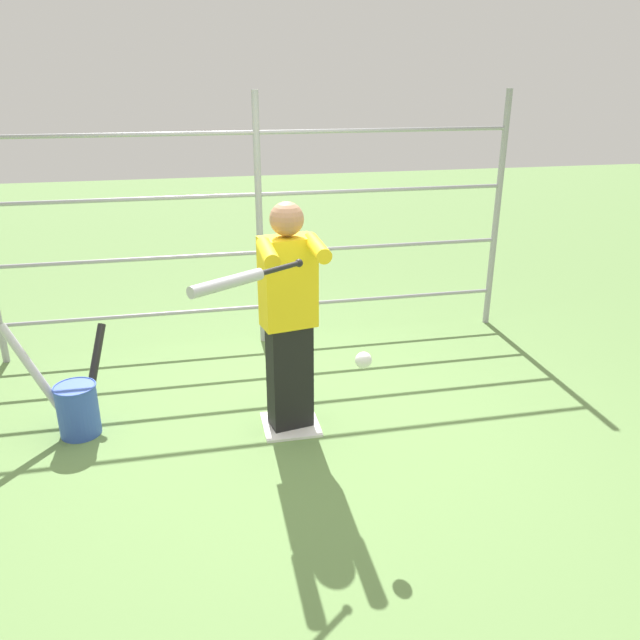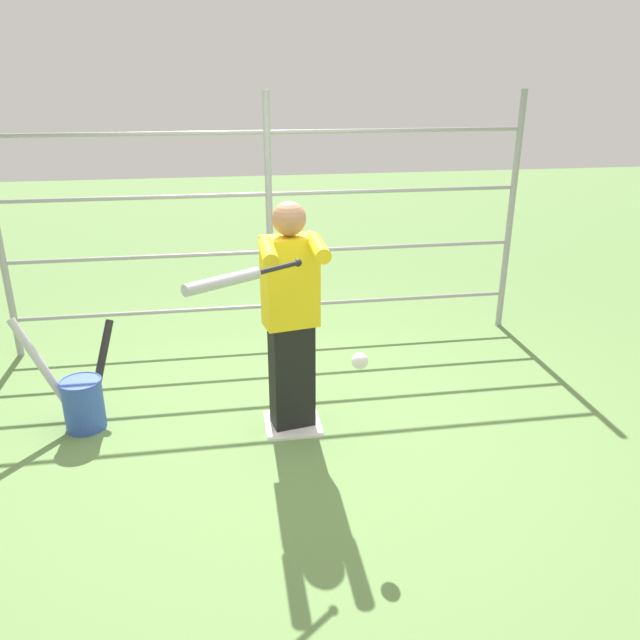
{
  "view_description": "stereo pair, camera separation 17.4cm",
  "coord_description": "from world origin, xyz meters",
  "views": [
    {
      "loc": [
        0.6,
        3.89,
        2.38
      ],
      "look_at": [
        -0.15,
        0.33,
        0.94
      ],
      "focal_mm": 35.0,
      "sensor_mm": 36.0,
      "label": 1
    },
    {
      "loc": [
        0.43,
        3.92,
        2.38
      ],
      "look_at": [
        -0.15,
        0.33,
        0.94
      ],
      "focal_mm": 35.0,
      "sensor_mm": 36.0,
      "label": 2
    }
  ],
  "objects": [
    {
      "name": "fence_backstop",
      "position": [
        0.0,
        -1.6,
        1.13
      ],
      "size": [
        4.66,
        0.06,
        2.26
      ],
      "color": "#939399",
      "rests_on": "ground"
    },
    {
      "name": "softball_in_flight",
      "position": [
        -0.3,
        0.82,
        0.88
      ],
      "size": [
        0.1,
        0.1,
        0.1
      ],
      "color": "white"
    },
    {
      "name": "batter",
      "position": [
        0.0,
        0.02,
        0.88
      ],
      "size": [
        0.41,
        0.6,
        1.63
      ],
      "color": "black",
      "rests_on": "ground"
    },
    {
      "name": "baseball_bat_swinging",
      "position": [
        0.38,
        0.73,
        1.37
      ],
      "size": [
        0.67,
        0.54,
        0.08
      ],
      "color": "black"
    },
    {
      "name": "ground_plane",
      "position": [
        0.0,
        0.0,
        0.0
      ],
      "size": [
        24.0,
        24.0,
        0.0
      ],
      "primitive_type": "plane",
      "color": "#608447"
    },
    {
      "name": "bat_bucket",
      "position": [
        1.49,
        -0.23,
        0.22
      ],
      "size": [
        0.68,
        0.66,
        0.81
      ],
      "color": "#3351B2",
      "rests_on": "ground"
    },
    {
      "name": "home_plate",
      "position": [
        0.0,
        0.0,
        0.01
      ],
      "size": [
        0.4,
        0.4,
        0.02
      ],
      "color": "white",
      "rests_on": "ground"
    }
  ]
}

